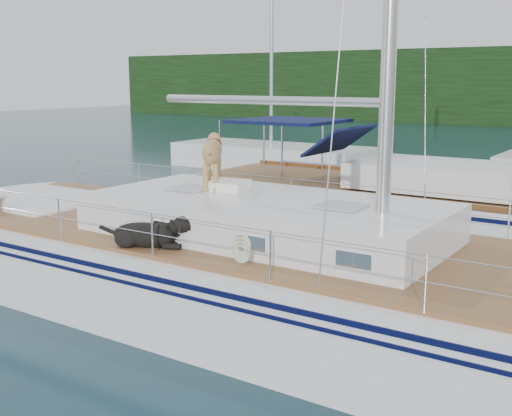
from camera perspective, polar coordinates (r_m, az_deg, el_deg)
The scene contains 4 objects.
ground at distance 10.19m, azimuth -3.00°, elevation -8.73°, with size 120.00×120.00×0.00m, color black.
main_sailboat at distance 9.93m, azimuth -2.63°, elevation -5.17°, with size 12.00×3.80×14.01m.
neighbor_sailboat at distance 14.81m, azimuth 13.98°, elevation -0.18°, with size 11.00×3.50×13.30m.
bg_boat_west at distance 25.83m, azimuth 1.35°, elevation 4.53°, with size 8.00×3.00×11.65m.
Camera 1 is at (5.75, -7.66, 3.49)m, focal length 45.00 mm.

